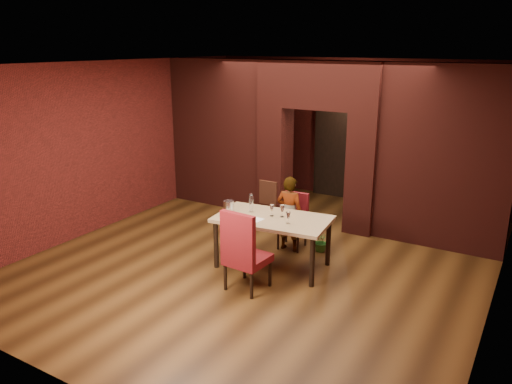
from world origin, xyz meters
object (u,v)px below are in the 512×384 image
dining_table (272,242)px  wine_bucket (229,207)px  person_seated (290,214)px  potted_plant (321,241)px  wine_glass_a (272,210)px  wine_glass_c (288,218)px  wine_glass_b (282,211)px  chair_far (292,222)px  chair_near (248,249)px  water_bottle (251,203)px

dining_table → wine_bucket: bearing=-170.5°
person_seated → potted_plant: person_seated is taller
wine_glass_a → wine_glass_c: (0.39, -0.18, 0.00)m
wine_bucket → potted_plant: wine_bucket is taller
wine_bucket → wine_glass_b: bearing=20.0°
wine_glass_c → wine_glass_a: bearing=155.1°
wine_glass_b → wine_glass_c: size_ratio=1.04×
dining_table → wine_glass_c: bearing=-27.0°
dining_table → chair_far: (-0.08, 0.86, 0.07)m
chair_near → wine_glass_a: chair_near is taller
chair_near → potted_plant: bearing=-97.7°
dining_table → water_bottle: bearing=165.8°
person_seated → water_bottle: (-0.35, -0.70, 0.33)m
chair_far → wine_glass_c: size_ratio=5.16×
dining_table → wine_bucket: wine_bucket is taller
chair_near → wine_bucket: (-0.76, 0.65, 0.33)m
person_seated → wine_glass_a: size_ratio=7.12×
person_seated → chair_far: bearing=-93.9°
chair_far → person_seated: 0.20m
wine_glass_c → chair_near: bearing=-111.6°
water_bottle → person_seated: bearing=63.4°
wine_bucket → dining_table: bearing=15.8°
chair_far → wine_glass_a: wine_glass_a is taller
chair_far → wine_glass_b: bearing=-80.2°
wine_glass_a → wine_glass_b: wine_glass_b is taller
person_seated → wine_bucket: person_seated is taller
water_bottle → chair_near: bearing=-61.6°
dining_table → potted_plant: dining_table is taller
wine_bucket → water_bottle: 0.38m
wine_glass_b → wine_bucket: bearing=-160.0°
dining_table → wine_glass_a: bearing=125.8°
wine_glass_c → water_bottle: bearing=166.4°
chair_near → wine_glass_c: 0.84m
wine_glass_b → wine_glass_c: bearing=-45.4°
wine_glass_b → chair_far: bearing=104.4°
potted_plant → water_bottle: bearing=-133.6°
wine_glass_a → potted_plant: bearing=62.3°
wine_glass_a → water_bottle: water_bottle is taller
chair_far → wine_bucket: 1.32m
wine_bucket → chair_near: bearing=-40.6°
chair_far → potted_plant: 0.61m
chair_near → potted_plant: chair_near is taller
chair_near → potted_plant: 1.92m
person_seated → wine_glass_c: (0.43, -0.89, 0.27)m
potted_plant → wine_glass_b: bearing=-110.1°
wine_glass_b → wine_bucket: (-0.82, -0.30, 0.01)m
wine_glass_a → wine_bucket: size_ratio=0.86×
wine_glass_a → wine_bucket: 0.71m
wine_bucket → water_bottle: bearing=44.1°
wine_glass_b → person_seated: bearing=106.9°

